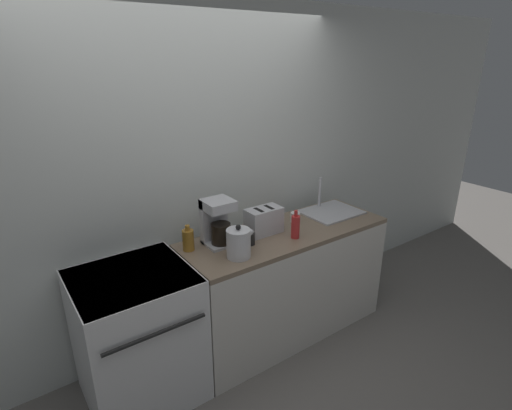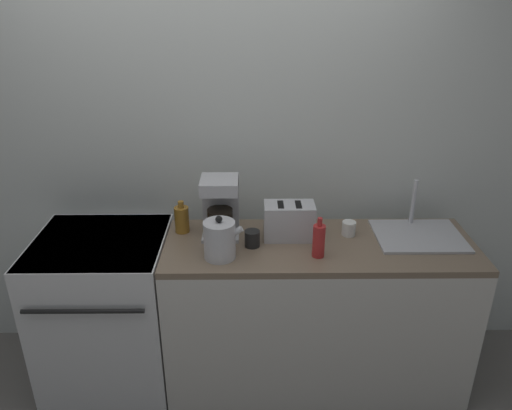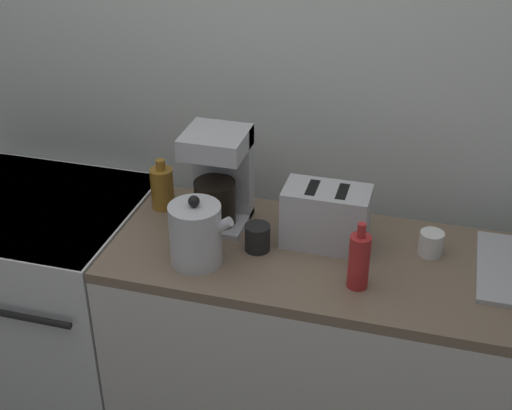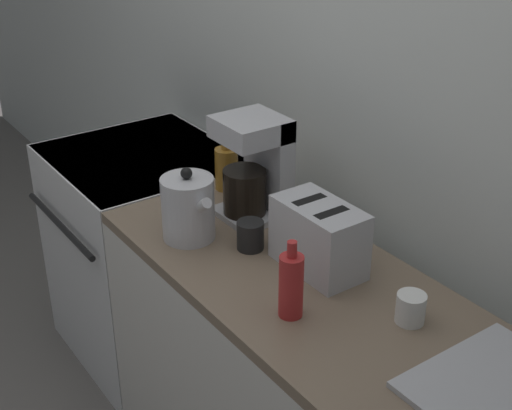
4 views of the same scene
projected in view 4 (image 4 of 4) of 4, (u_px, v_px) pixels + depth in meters
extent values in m
cube|color=silver|center=(322.00, 83.00, 2.40)|extent=(8.00, 0.05, 2.60)
cube|color=silver|center=(149.00, 255.00, 3.02)|extent=(0.73, 0.68, 0.92)
cube|color=black|center=(142.00, 157.00, 2.82)|extent=(0.71, 0.66, 0.02)
cylinder|color=black|center=(91.00, 151.00, 2.86)|extent=(0.22, 0.22, 0.01)
cylinder|color=black|center=(127.00, 179.00, 2.62)|extent=(0.22, 0.22, 0.01)
cylinder|color=black|center=(154.00, 136.00, 3.01)|extent=(0.22, 0.22, 0.01)
cylinder|color=black|center=(194.00, 161.00, 2.77)|extent=(0.22, 0.22, 0.01)
cylinder|color=black|center=(60.00, 225.00, 2.72)|extent=(0.62, 0.02, 0.02)
cube|color=#7A6651|center=(336.00, 308.00, 1.91)|extent=(1.69, 0.60, 0.04)
cylinder|color=silver|center=(188.00, 208.00, 2.18)|extent=(0.16, 0.16, 0.20)
sphere|color=black|center=(186.00, 173.00, 2.12)|extent=(0.04, 0.04, 0.04)
cylinder|color=silver|center=(201.00, 206.00, 2.10)|extent=(0.09, 0.03, 0.08)
cube|color=#BCBCC1|center=(319.00, 237.00, 2.02)|extent=(0.27, 0.15, 0.20)
cube|color=black|center=(309.00, 201.00, 2.01)|extent=(0.03, 0.11, 0.01)
cube|color=black|center=(332.00, 214.00, 1.94)|extent=(0.03, 0.11, 0.01)
cube|color=#B7B7BC|center=(251.00, 212.00, 2.35)|extent=(0.20, 0.20, 0.02)
cube|color=#B7B7BC|center=(269.00, 163.00, 2.31)|extent=(0.20, 0.06, 0.34)
cube|color=#B7B7BC|center=(251.00, 129.00, 2.22)|extent=(0.20, 0.20, 0.07)
cylinder|color=black|center=(245.00, 191.00, 2.30)|extent=(0.14, 0.14, 0.15)
cylinder|color=#9E6B23|center=(226.00, 169.00, 2.51)|extent=(0.08, 0.08, 0.15)
cylinder|color=#9E6B23|center=(226.00, 144.00, 2.46)|extent=(0.03, 0.03, 0.04)
cylinder|color=#B72828|center=(291.00, 286.00, 1.82)|extent=(0.06, 0.06, 0.17)
cylinder|color=#B72828|center=(292.00, 249.00, 1.77)|extent=(0.03, 0.03, 0.04)
cylinder|color=white|center=(411.00, 308.00, 1.81)|extent=(0.08, 0.08, 0.08)
cylinder|color=black|center=(250.00, 235.00, 2.14)|extent=(0.08, 0.08, 0.09)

